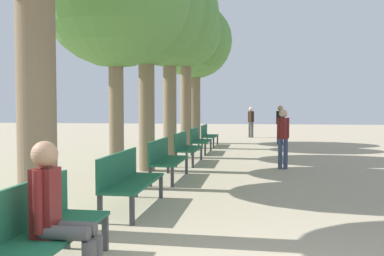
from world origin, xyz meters
The scene contains 14 objects.
bench_row_0 centered at (-1.86, 0.78, 0.51)m, with size 0.55×1.88×0.90m.
bench_row_1 centered at (-1.86, 3.62, 0.51)m, with size 0.55×1.88×0.90m.
bench_row_2 centered at (-1.86, 6.46, 0.51)m, with size 0.55×1.88×0.90m.
bench_row_3 centered at (-1.86, 9.29, 0.51)m, with size 0.55×1.88×0.90m.
bench_row_4 centered at (-1.86, 12.13, 0.51)m, with size 0.55×1.88×0.90m.
bench_row_5 centered at (-1.86, 14.97, 0.51)m, with size 0.55×1.88×0.90m.
tree_row_2 centered at (-2.62, 7.73, 4.11)m, with size 2.98×2.98×5.65m.
tree_row_3 centered at (-2.62, 10.69, 4.46)m, with size 3.21×3.21×6.12m.
tree_row_4 centered at (-2.62, 13.91, 4.51)m, with size 2.78×2.78×5.99m.
tree_row_5 centered at (-2.62, 16.43, 4.56)m, with size 3.37×3.37×6.31m.
person_seated centered at (-1.61, 0.70, 0.69)m, with size 0.62×0.35×1.30m.
pedestrian_near centered at (0.84, 8.55, 0.89)m, with size 0.32×0.27×1.56m.
pedestrian_mid centered at (1.19, 16.24, 0.98)m, with size 0.35×0.23×1.71m.
pedestrian_far centered at (-0.12, 20.54, 0.95)m, with size 0.33×0.30×1.65m.
Camera 1 is at (0.13, -2.85, 1.60)m, focal length 40.00 mm.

